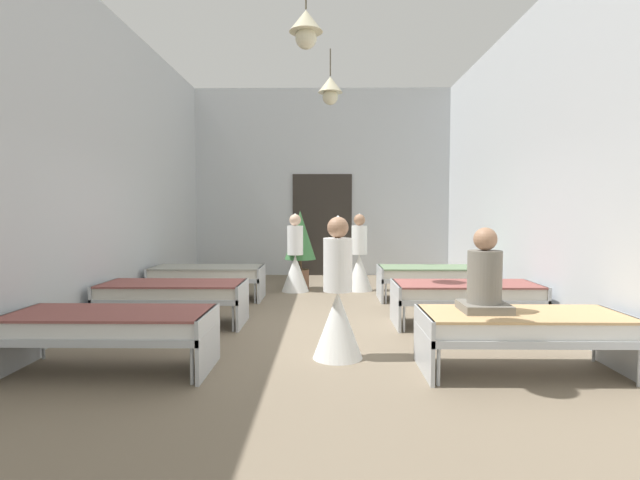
{
  "coord_description": "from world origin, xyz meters",
  "views": [
    {
      "loc": [
        0.1,
        -6.47,
        1.53
      ],
      "look_at": [
        0.0,
        1.18,
        1.07
      ],
      "focal_mm": 27.47,
      "sensor_mm": 36.0,
      "label": 1
    }
  ],
  "objects_px": {
    "bed_left_row_0": "(111,326)",
    "nurse_far_aisle": "(295,264)",
    "bed_right_row_2": "(434,275)",
    "bed_right_row_0": "(523,327)",
    "nurse_mid_aisle": "(359,263)",
    "nurse_near_aisle": "(338,308)",
    "bed_left_row_1": "(173,292)",
    "bed_left_row_2": "(208,274)",
    "patient_seated_primary": "(484,281)",
    "bed_right_row_1": "(465,293)",
    "potted_plant": "(300,240)"
  },
  "relations": [
    {
      "from": "bed_left_row_0",
      "to": "nurse_near_aisle",
      "type": "distance_m",
      "value": 2.22
    },
    {
      "from": "nurse_near_aisle",
      "to": "bed_left_row_2",
      "type": "bearing_deg",
      "value": -83.54
    },
    {
      "from": "bed_right_row_0",
      "to": "potted_plant",
      "type": "bearing_deg",
      "value": 115.59
    },
    {
      "from": "bed_left_row_0",
      "to": "bed_right_row_2",
      "type": "bearing_deg",
      "value": 44.23
    },
    {
      "from": "nurse_near_aisle",
      "to": "bed_right_row_2",
      "type": "bearing_deg",
      "value": -143.7
    },
    {
      "from": "bed_right_row_0",
      "to": "potted_plant",
      "type": "relative_size",
      "value": 1.24
    },
    {
      "from": "bed_left_row_1",
      "to": "potted_plant",
      "type": "relative_size",
      "value": 1.24
    },
    {
      "from": "bed_left_row_2",
      "to": "nurse_far_aisle",
      "type": "bearing_deg",
      "value": 30.55
    },
    {
      "from": "bed_left_row_1",
      "to": "patient_seated_primary",
      "type": "height_order",
      "value": "patient_seated_primary"
    },
    {
      "from": "bed_right_row_2",
      "to": "nurse_near_aisle",
      "type": "relative_size",
      "value": 1.28
    },
    {
      "from": "bed_left_row_0",
      "to": "bed_left_row_2",
      "type": "bearing_deg",
      "value": 90.0
    },
    {
      "from": "potted_plant",
      "to": "bed_right_row_2",
      "type": "bearing_deg",
      "value": -25.6
    },
    {
      "from": "bed_right_row_1",
      "to": "bed_left_row_2",
      "type": "bearing_deg",
      "value": 154.05
    },
    {
      "from": "bed_left_row_1",
      "to": "potted_plant",
      "type": "xyz_separation_m",
      "value": [
        1.54,
        3.03,
        0.52
      ]
    },
    {
      "from": "patient_seated_primary",
      "to": "bed_right_row_2",
      "type": "bearing_deg",
      "value": 84.66
    },
    {
      "from": "nurse_near_aisle",
      "to": "nurse_mid_aisle",
      "type": "bearing_deg",
      "value": -123.15
    },
    {
      "from": "potted_plant",
      "to": "bed_left_row_0",
      "type": "bearing_deg",
      "value": -107.36
    },
    {
      "from": "bed_left_row_0",
      "to": "potted_plant",
      "type": "distance_m",
      "value": 5.19
    },
    {
      "from": "bed_left_row_0",
      "to": "bed_right_row_0",
      "type": "distance_m",
      "value": 3.9
    },
    {
      "from": "bed_right_row_2",
      "to": "nurse_mid_aisle",
      "type": "bearing_deg",
      "value": 141.25
    },
    {
      "from": "bed_left_row_0",
      "to": "nurse_far_aisle",
      "type": "height_order",
      "value": "nurse_far_aisle"
    },
    {
      "from": "nurse_mid_aisle",
      "to": "bed_left_row_0",
      "type": "bearing_deg",
      "value": 168.79
    },
    {
      "from": "bed_left_row_1",
      "to": "potted_plant",
      "type": "distance_m",
      "value": 3.44
    },
    {
      "from": "bed_right_row_2",
      "to": "nurse_far_aisle",
      "type": "bearing_deg",
      "value": 160.57
    },
    {
      "from": "bed_right_row_0",
      "to": "nurse_far_aisle",
      "type": "xyz_separation_m",
      "value": [
        -2.44,
        4.66,
        0.09
      ]
    },
    {
      "from": "bed_right_row_0",
      "to": "bed_left_row_0",
      "type": "bearing_deg",
      "value": 180.0
    },
    {
      "from": "bed_right_row_1",
      "to": "potted_plant",
      "type": "xyz_separation_m",
      "value": [
        -2.36,
        3.03,
        0.52
      ]
    },
    {
      "from": "nurse_far_aisle",
      "to": "bed_left_row_1",
      "type": "bearing_deg",
      "value": 153.88
    },
    {
      "from": "bed_left_row_2",
      "to": "bed_right_row_2",
      "type": "relative_size",
      "value": 1.0
    },
    {
      "from": "bed_left_row_1",
      "to": "nurse_mid_aisle",
      "type": "xyz_separation_m",
      "value": [
        2.68,
        2.88,
        0.09
      ]
    },
    {
      "from": "nurse_far_aisle",
      "to": "bed_left_row_2",
      "type": "bearing_deg",
      "value": 122.3
    },
    {
      "from": "bed_right_row_0",
      "to": "nurse_near_aisle",
      "type": "bearing_deg",
      "value": 165.72
    },
    {
      "from": "bed_left_row_1",
      "to": "patient_seated_primary",
      "type": "bearing_deg",
      "value": -27.43
    },
    {
      "from": "bed_right_row_0",
      "to": "nurse_mid_aisle",
      "type": "relative_size",
      "value": 1.28
    },
    {
      "from": "bed_right_row_0",
      "to": "bed_right_row_1",
      "type": "bearing_deg",
      "value": 90.0
    },
    {
      "from": "patient_seated_primary",
      "to": "bed_left_row_0",
      "type": "bearing_deg",
      "value": -179.11
    },
    {
      "from": "nurse_mid_aisle",
      "to": "nurse_far_aisle",
      "type": "bearing_deg",
      "value": 113.6
    },
    {
      "from": "bed_right_row_1",
      "to": "bed_right_row_0",
      "type": "bearing_deg",
      "value": -90.0
    },
    {
      "from": "bed_left_row_0",
      "to": "potted_plant",
      "type": "bearing_deg",
      "value": 72.64
    },
    {
      "from": "bed_left_row_0",
      "to": "nurse_far_aisle",
      "type": "distance_m",
      "value": 4.89
    },
    {
      "from": "nurse_far_aisle",
      "to": "patient_seated_primary",
      "type": "relative_size",
      "value": 1.86
    },
    {
      "from": "nurse_near_aisle",
      "to": "nurse_mid_aisle",
      "type": "relative_size",
      "value": 1.0
    },
    {
      "from": "bed_left_row_0",
      "to": "nurse_far_aisle",
      "type": "xyz_separation_m",
      "value": [
        1.46,
        4.66,
        0.09
      ]
    },
    {
      "from": "bed_right_row_2",
      "to": "bed_left_row_0",
      "type": "bearing_deg",
      "value": -135.77
    },
    {
      "from": "bed_right_row_0",
      "to": "bed_right_row_1",
      "type": "distance_m",
      "value": 1.9
    },
    {
      "from": "bed_right_row_2",
      "to": "bed_left_row_1",
      "type": "bearing_deg",
      "value": -154.05
    },
    {
      "from": "bed_left_row_0",
      "to": "patient_seated_primary",
      "type": "xyz_separation_m",
      "value": [
        3.55,
        0.06,
        0.43
      ]
    },
    {
      "from": "bed_left_row_2",
      "to": "nurse_mid_aisle",
      "type": "bearing_deg",
      "value": 20.06
    },
    {
      "from": "bed_right_row_2",
      "to": "nurse_far_aisle",
      "type": "height_order",
      "value": "nurse_far_aisle"
    },
    {
      "from": "bed_left_row_0",
      "to": "nurse_mid_aisle",
      "type": "distance_m",
      "value": 5.48
    }
  ]
}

